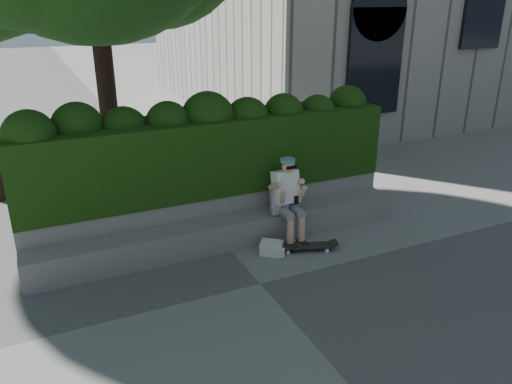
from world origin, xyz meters
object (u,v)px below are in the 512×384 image
person (287,197)px  skateboard (307,246)px  backpack_ground (271,248)px  backpack_plaid (279,202)px

person → skateboard: (0.10, -0.49, -0.68)m
person → backpack_ground: bearing=-141.9°
backpack_plaid → skateboard: bearing=-58.7°
person → skateboard: bearing=-78.6°
backpack_plaid → backpack_ground: bearing=-117.1°
person → skateboard: 0.84m
person → backpack_plaid: bearing=142.0°
person → backpack_plaid: 0.17m
skateboard → backpack_ground: size_ratio=2.76×
skateboard → backpack_ground: 0.57m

